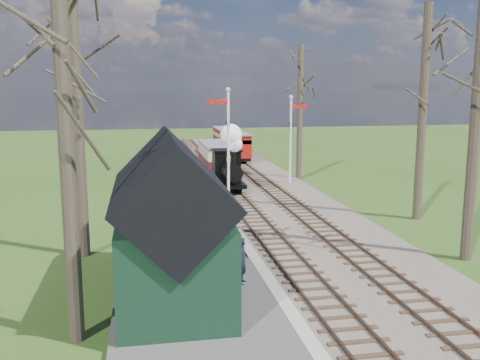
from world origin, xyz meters
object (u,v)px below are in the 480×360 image
(semaphore_far, at_px, (292,133))
(coach, at_px, (215,157))
(sign_board, at_px, (223,237))
(bench, at_px, (218,251))
(red_carriage_b, at_px, (226,140))
(semaphore_near, at_px, (227,139))
(person, at_px, (242,261))
(station_shed, at_px, (171,227))
(red_carriage_a, at_px, (236,146))
(locomotive, at_px, (229,162))

(semaphore_far, height_order, coach, semaphore_far)
(sign_board, relative_size, bench, 0.64)
(red_carriage_b, bearing_deg, sign_board, -99.06)
(coach, bearing_deg, semaphore_far, -43.27)
(red_carriage_b, bearing_deg, semaphore_far, -83.72)
(semaphore_near, relative_size, person, 4.21)
(semaphore_near, height_order, person, semaphore_near)
(semaphore_near, distance_m, bench, 9.95)
(station_shed, distance_m, semaphore_far, 20.01)
(coach, xyz_separation_m, red_carriage_b, (2.60, 12.00, 0.01))
(station_shed, relative_size, red_carriage_a, 1.35)
(station_shed, bearing_deg, red_carriage_a, 76.45)
(locomotive, xyz_separation_m, coach, (0.01, 6.06, -0.49))
(station_shed, relative_size, semaphore_near, 1.01)
(red_carriage_a, height_order, red_carriage_b, same)
(station_shed, distance_m, coach, 22.55)
(station_shed, height_order, coach, station_shed)
(bench, bearing_deg, red_carriage_b, 80.63)
(semaphore_far, bearing_deg, station_shed, -115.72)
(semaphore_far, bearing_deg, bench, -114.45)
(locomotive, bearing_deg, coach, 89.89)
(red_carriage_a, bearing_deg, coach, -111.79)
(semaphore_near, distance_m, person, 11.81)
(locomotive, bearing_deg, bench, -100.90)
(semaphore_far, bearing_deg, sign_board, -115.35)
(coach, height_order, bench, coach)
(red_carriage_a, bearing_deg, locomotive, -101.75)
(semaphore_far, xyz_separation_m, red_carriage_a, (-1.77, 10.62, -1.97))
(semaphore_near, bearing_deg, bench, -101.04)
(coach, relative_size, sign_board, 6.43)
(semaphore_far, bearing_deg, red_carriage_b, 96.28)
(station_shed, bearing_deg, person, 14.82)
(locomotive, distance_m, person, 15.65)
(sign_board, bearing_deg, person, -89.03)
(coach, height_order, person, coach)
(red_carriage_b, bearing_deg, bench, -99.37)
(semaphore_far, height_order, locomotive, semaphore_far)
(sign_board, bearing_deg, red_carriage_a, 78.95)
(semaphore_near, xyz_separation_m, sign_board, (-1.41, -7.83, -2.93))
(bench, bearing_deg, semaphore_near, 78.96)
(semaphore_far, xyz_separation_m, sign_board, (-6.55, -13.83, -2.66))
(sign_board, xyz_separation_m, bench, (-0.41, -1.48, -0.09))
(semaphore_far, height_order, red_carriage_b, semaphore_far)
(station_shed, relative_size, person, 4.26)
(coach, distance_m, red_carriage_b, 12.28)
(semaphore_far, relative_size, locomotive, 1.44)
(sign_board, distance_m, person, 3.61)
(station_shed, height_order, semaphore_far, semaphore_far)
(locomotive, xyz_separation_m, person, (-2.10, -15.49, -0.92))
(coach, distance_m, person, 21.65)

